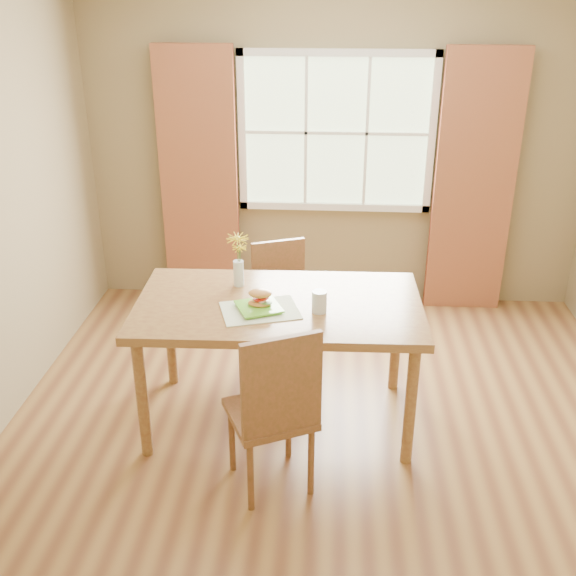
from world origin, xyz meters
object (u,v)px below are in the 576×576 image
Objects in this scene: dining_table at (279,315)px; flower_vase at (238,256)px; croissant_sandwich at (260,298)px; water_glass at (319,302)px; chair_far at (283,301)px; chair_near at (275,407)px.

flower_vase is (-0.28, 0.23, 0.30)m from dining_table.
croissant_sandwich is 0.39m from flower_vase.
croissant_sandwich is 1.15× the size of water_glass.
chair_far is at bearing 62.29° from flower_vase.
dining_table is 11.59× the size of croissant_sandwich.
croissant_sandwich is at bearing 78.41° from chair_near.
chair_near is 3.01× the size of flower_vase.
dining_table is 0.47m from flower_vase.
croissant_sandwich is (-0.07, -0.79, 0.40)m from chair_far.
croissant_sandwich reaches higher than chair_far.
water_glass is at bearing -92.21° from chair_far.
flower_vase is at bearing 120.30° from croissant_sandwich.
croissant_sandwich is 0.44× the size of flower_vase.
flower_vase reaches higher than chair_near.
chair_near reaches higher than croissant_sandwich.
croissant_sandwich is 0.35m from water_glass.
chair_far reaches higher than dining_table.
flower_vase reaches higher than dining_table.
flower_vase is at bearing 83.81° from chair_near.
dining_table is 0.31m from water_glass.
chair_far is (-0.03, 0.70, -0.24)m from dining_table.
dining_table is 5.10× the size of flower_vase.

